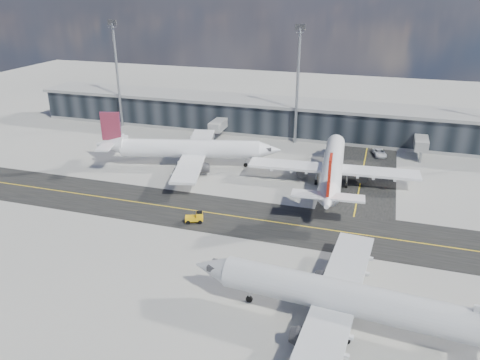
{
  "coord_description": "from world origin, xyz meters",
  "views": [
    {
      "loc": [
        20.81,
        -65.22,
        37.47
      ],
      "look_at": [
        -2.36,
        8.57,
        5.0
      ],
      "focal_mm": 35.0,
      "sensor_mm": 36.0,
      "label": 1
    }
  ],
  "objects_px": {
    "airliner_af": "(188,149)",
    "baggage_tug": "(196,217)",
    "service_van": "(379,153)",
    "airliner_near": "(350,299)",
    "airliner_redtail": "(332,167)"
  },
  "relations": [
    {
      "from": "airliner_af",
      "to": "baggage_tug",
      "type": "xyz_separation_m",
      "value": [
        11.89,
        -24.37,
        -3.05
      ]
    },
    {
      "from": "baggage_tug",
      "to": "service_van",
      "type": "xyz_separation_m",
      "value": [
        28.56,
        44.08,
        -0.17
      ]
    },
    {
      "from": "baggage_tug",
      "to": "service_van",
      "type": "relative_size",
      "value": 0.6
    },
    {
      "from": "airliner_near",
      "to": "service_van",
      "type": "height_order",
      "value": "airliner_near"
    },
    {
      "from": "airliner_af",
      "to": "airliner_redtail",
      "type": "height_order",
      "value": "airliner_af"
    },
    {
      "from": "airliner_af",
      "to": "airliner_redtail",
      "type": "relative_size",
      "value": 1.0
    },
    {
      "from": "airliner_near",
      "to": "baggage_tug",
      "type": "bearing_deg",
      "value": 59.19
    },
    {
      "from": "airliner_af",
      "to": "airliner_near",
      "type": "bearing_deg",
      "value": 27.58
    },
    {
      "from": "airliner_redtail",
      "to": "airliner_near",
      "type": "relative_size",
      "value": 1.02
    },
    {
      "from": "baggage_tug",
      "to": "airliner_redtail",
      "type": "bearing_deg",
      "value": 118.62
    },
    {
      "from": "airliner_redtail",
      "to": "service_van",
      "type": "distance_m",
      "value": 23.1
    },
    {
      "from": "airliner_af",
      "to": "service_van",
      "type": "relative_size",
      "value": 7.24
    },
    {
      "from": "airliner_near",
      "to": "airliner_af",
      "type": "bearing_deg",
      "value": 46.14
    },
    {
      "from": "airliner_af",
      "to": "airliner_near",
      "type": "xyz_separation_m",
      "value": [
        38.99,
        -43.32,
        -0.14
      ]
    },
    {
      "from": "airliner_near",
      "to": "baggage_tug",
      "type": "xyz_separation_m",
      "value": [
        -27.1,
        18.95,
        -2.91
      ]
    }
  ]
}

